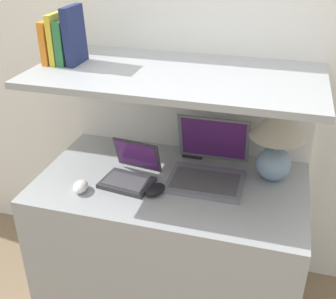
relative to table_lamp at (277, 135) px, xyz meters
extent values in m
cube|color=white|center=(-0.44, 0.26, 0.24)|extent=(6.00, 0.05, 2.40)
cube|color=#999EA3|center=(-0.44, -0.15, -0.59)|extent=(1.23, 0.69, 0.73)
cube|color=white|center=(-0.44, 0.21, -0.36)|extent=(1.23, 0.04, 1.20)
cube|color=#999EA3|center=(-0.44, -0.08, 0.26)|extent=(1.23, 0.62, 0.03)
ellipsoid|color=#7593B2|center=(0.00, 0.00, -0.15)|extent=(0.16, 0.16, 0.16)
cylinder|color=tan|center=(0.00, 0.00, -0.04)|extent=(0.02, 0.02, 0.06)
cone|color=#B2AD99|center=(0.00, 0.00, 0.07)|extent=(0.25, 0.25, 0.15)
cube|color=slate|center=(-0.29, -0.13, -0.22)|extent=(0.34, 0.27, 0.02)
cube|color=#47474C|center=(-0.29, -0.14, -0.20)|extent=(0.30, 0.19, 0.00)
cube|color=slate|center=(-0.29, 0.05, -0.08)|extent=(0.34, 0.09, 0.25)
cube|color=#4C1E60|center=(-0.29, 0.04, -0.08)|extent=(0.31, 0.08, 0.22)
cube|color=#333338|center=(-0.63, -0.24, -0.22)|extent=(0.25, 0.19, 0.02)
cube|color=#47474C|center=(-0.63, -0.24, -0.20)|extent=(0.21, 0.14, 0.00)
cube|color=#333338|center=(-0.61, -0.13, -0.13)|extent=(0.23, 0.08, 0.16)
cube|color=#4C1E60|center=(-0.62, -0.13, -0.13)|extent=(0.21, 0.07, 0.14)
ellipsoid|color=black|center=(-0.48, -0.27, -0.20)|extent=(0.11, 0.12, 0.04)
ellipsoid|color=white|center=(-0.81, -0.34, -0.20)|extent=(0.08, 0.10, 0.04)
cube|color=black|center=(-0.40, 0.11, -0.16)|extent=(0.10, 0.06, 0.13)
cube|color=#59595B|center=(-0.40, 0.08, -0.16)|extent=(0.08, 0.00, 0.09)
cube|color=orange|center=(-1.02, -0.08, 0.37)|extent=(0.03, 0.17, 0.19)
cube|color=gold|center=(-0.98, -0.08, 0.38)|extent=(0.02, 0.16, 0.22)
cube|color=#2D7042|center=(-0.94, -0.08, 0.37)|extent=(0.04, 0.15, 0.19)
cube|color=navy|center=(-0.90, -0.08, 0.40)|extent=(0.04, 0.15, 0.25)
camera|label=1|loc=(-0.01, -1.74, 0.82)|focal=45.00mm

